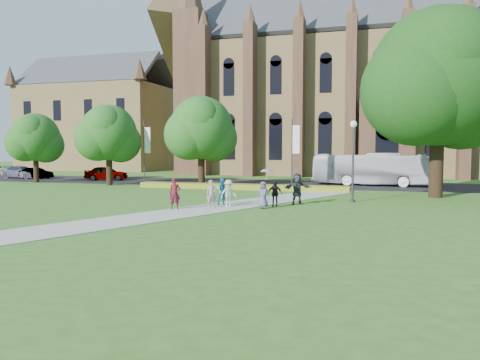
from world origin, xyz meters
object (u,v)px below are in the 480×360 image
(tour_coach, at_px, (372,169))
(car_1, at_px, (36,173))
(streetlamp, at_px, (353,151))
(car_2, at_px, (21,172))
(car_0, at_px, (106,173))
(pedestrian_0, at_px, (175,194))
(large_tree, at_px, (439,78))

(tour_coach, xyz_separation_m, car_1, (-36.35, -0.93, -0.89))
(streetlamp, height_order, tour_coach, streetlamp)
(car_2, bearing_deg, car_1, -92.82)
(streetlamp, xyz_separation_m, car_0, (-26.29, 12.98, -2.51))
(streetlamp, xyz_separation_m, car_1, (-35.27, 13.01, -2.66))
(tour_coach, height_order, pedestrian_0, tour_coach)
(car_0, bearing_deg, pedestrian_0, -156.16)
(streetlamp, relative_size, tour_coach, 0.49)
(car_1, height_order, pedestrian_0, pedestrian_0)
(tour_coach, bearing_deg, streetlamp, -178.28)
(streetlamp, distance_m, pedestrian_0, 11.84)
(car_1, bearing_deg, car_0, -91.59)
(car_0, bearing_deg, large_tree, -121.62)
(car_1, relative_size, car_2, 0.78)
(car_0, distance_m, car_1, 8.98)
(large_tree, relative_size, car_1, 3.54)
(car_0, xyz_separation_m, pedestrian_0, (16.82, -19.68, 0.14))
(car_0, relative_size, car_2, 0.93)
(large_tree, bearing_deg, car_2, 168.50)
(pedestrian_0, bearing_deg, large_tree, 10.33)
(streetlamp, relative_size, car_1, 1.41)
(tour_coach, relative_size, car_1, 2.89)
(large_tree, bearing_deg, pedestrian_0, -143.21)
(large_tree, relative_size, pedestrian_0, 7.52)
(large_tree, distance_m, car_1, 42.36)
(streetlamp, xyz_separation_m, large_tree, (5.50, 4.50, 5.07))
(streetlamp, distance_m, car_0, 29.43)
(streetlamp, bearing_deg, car_1, 159.76)
(tour_coach, relative_size, pedestrian_0, 6.13)
(large_tree, bearing_deg, car_0, 165.06)
(car_0, bearing_deg, car_1, 73.17)
(car_0, height_order, car_2, car_0)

